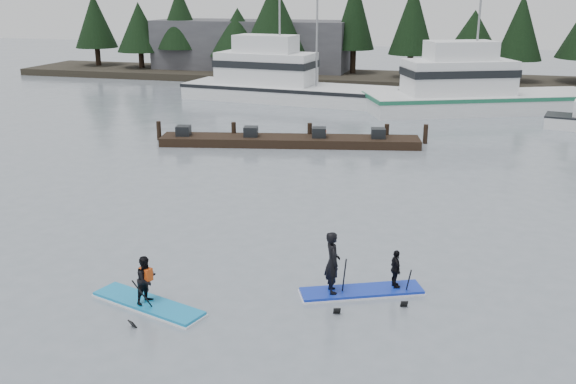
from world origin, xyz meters
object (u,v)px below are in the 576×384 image
(fishing_boat_medium, at_px, (477,102))
(paddleboard_duo, at_px, (355,273))
(paddleboard_solo, at_px, (147,290))
(fishing_boat_large, at_px, (284,91))
(floating_dock, at_px, (290,141))

(fishing_boat_medium, height_order, paddleboard_duo, fishing_boat_medium)
(paddleboard_solo, bearing_deg, fishing_boat_large, 116.73)
(fishing_boat_large, bearing_deg, floating_dock, -66.91)
(floating_dock, height_order, paddleboard_solo, paddleboard_solo)
(fishing_boat_medium, xyz_separation_m, floating_dock, (-9.25, -12.61, -0.42))
(floating_dock, distance_m, paddleboard_solo, 18.00)
(floating_dock, bearing_deg, paddleboard_solo, -98.14)
(paddleboard_solo, bearing_deg, floating_dock, 110.91)
(paddleboard_duo, bearing_deg, fishing_boat_large, 84.92)
(fishing_boat_medium, distance_m, floating_dock, 15.65)
(fishing_boat_medium, height_order, paddleboard_solo, fishing_boat_medium)
(fishing_boat_large, height_order, paddleboard_duo, fishing_boat_large)
(paddleboard_solo, distance_m, paddleboard_duo, 5.30)
(fishing_boat_large, xyz_separation_m, paddleboard_solo, (5.43, -31.53, -0.23))
(fishing_boat_medium, relative_size, floating_dock, 1.18)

